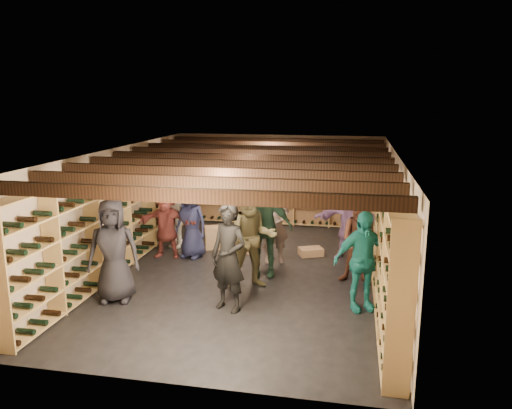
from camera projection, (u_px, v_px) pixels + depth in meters
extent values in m
plane|color=black|center=(247.00, 272.00, 9.91)|extent=(8.00, 8.00, 0.00)
cube|color=#C2AE97|center=(278.00, 179.00, 13.48)|extent=(5.50, 0.02, 2.40)
cube|color=#C2AE97|center=(175.00, 293.00, 5.82)|extent=(5.50, 0.02, 2.40)
cube|color=#C2AE97|center=(115.00, 207.00, 10.16)|extent=(0.02, 8.00, 2.40)
cube|color=#C2AE97|center=(394.00, 220.00, 9.13)|extent=(0.02, 8.00, 2.40)
cube|color=beige|center=(247.00, 152.00, 9.39)|extent=(5.50, 8.00, 0.01)
cube|color=black|center=(187.00, 195.00, 6.06)|extent=(5.40, 0.12, 0.18)
cube|color=black|center=(207.00, 183.00, 6.90)|extent=(5.40, 0.12, 0.18)
cube|color=black|center=(223.00, 173.00, 7.74)|extent=(5.40, 0.12, 0.18)
cube|color=black|center=(236.00, 165.00, 8.58)|extent=(5.40, 0.12, 0.18)
cube|color=black|center=(247.00, 159.00, 9.42)|extent=(5.40, 0.12, 0.18)
cube|color=black|center=(256.00, 154.00, 10.26)|extent=(5.40, 0.12, 0.18)
cube|color=black|center=(263.00, 149.00, 11.09)|extent=(5.40, 0.12, 0.18)
cube|color=black|center=(270.00, 145.00, 11.93)|extent=(5.40, 0.12, 0.18)
cube|color=black|center=(276.00, 142.00, 12.77)|extent=(5.40, 0.12, 0.18)
cube|color=tan|center=(124.00, 214.00, 10.16)|extent=(0.32, 7.50, 2.15)
cube|color=tan|center=(383.00, 226.00, 9.19)|extent=(0.32, 7.50, 2.15)
cube|color=tan|center=(277.00, 185.00, 13.34)|extent=(4.70, 0.30, 2.15)
cube|color=tan|center=(217.00, 245.00, 11.43)|extent=(0.58, 0.46, 0.17)
cube|color=tan|center=(216.00, 237.00, 11.40)|extent=(0.58, 0.46, 0.17)
cube|color=tan|center=(216.00, 230.00, 11.36)|extent=(0.58, 0.46, 0.17)
cube|color=tan|center=(243.00, 248.00, 11.21)|extent=(0.56, 0.43, 0.17)
cube|color=tan|center=(243.00, 240.00, 11.17)|extent=(0.56, 0.43, 0.17)
cube|color=tan|center=(311.00, 252.00, 10.92)|extent=(0.59, 0.51, 0.17)
imported|color=black|center=(114.00, 251.00, 8.38)|extent=(0.98, 0.76, 1.78)
imported|color=black|center=(229.00, 257.00, 8.02)|extent=(0.77, 0.65, 1.79)
imported|color=brown|center=(252.00, 238.00, 8.97)|extent=(1.08, 0.95, 1.85)
imported|color=#177370|center=(362.00, 261.00, 8.04)|extent=(1.05, 0.77, 1.66)
imported|color=brown|center=(166.00, 223.00, 10.71)|extent=(1.42, 0.57, 1.49)
imported|color=#1D2143|center=(191.00, 222.00, 10.69)|extent=(0.87, 0.70, 1.54)
imported|color=gray|center=(275.00, 225.00, 10.32)|extent=(0.70, 0.59, 1.62)
imported|color=#4B281C|center=(361.00, 241.00, 9.15)|extent=(0.88, 0.73, 1.65)
imported|color=#B7B3A7|center=(174.00, 214.00, 11.36)|extent=(1.16, 0.92, 1.56)
imported|color=#274B39|center=(263.00, 227.00, 9.60)|extent=(1.17, 0.62, 1.90)
imported|color=#89649C|center=(350.00, 221.00, 10.61)|extent=(1.58, 0.75, 1.64)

